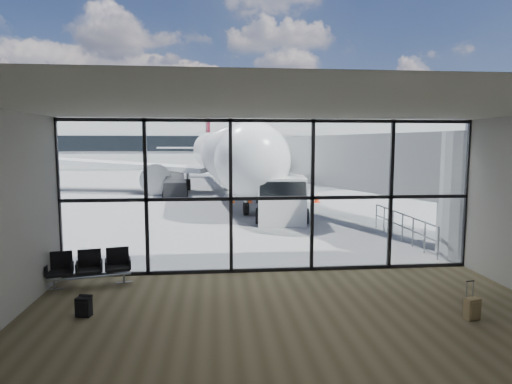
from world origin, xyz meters
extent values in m
plane|color=slate|center=(0.00, 40.00, 0.00)|extent=(220.00, 220.00, 0.00)
cube|color=brown|center=(0.00, -4.00, 0.01)|extent=(12.00, 8.00, 0.01)
cube|color=silver|center=(0.00, -4.00, 4.50)|extent=(12.00, 8.00, 0.02)
cube|color=beige|center=(0.00, -8.00, 2.25)|extent=(12.00, 0.02, 4.50)
cube|color=white|center=(0.00, 0.00, 2.25)|extent=(12.00, 0.04, 4.50)
cube|color=black|center=(0.00, 0.00, 0.06)|extent=(12.00, 0.12, 0.10)
cube|color=black|center=(0.00, 0.00, 2.20)|extent=(12.00, 0.12, 0.10)
cube|color=black|center=(0.00, 0.00, 4.44)|extent=(12.00, 0.12, 0.10)
cube|color=black|center=(-6.00, 0.00, 2.25)|extent=(0.10, 0.12, 4.50)
cube|color=black|center=(-3.60, 0.00, 2.25)|extent=(0.10, 0.12, 4.50)
cube|color=black|center=(-1.20, 0.00, 2.25)|extent=(0.10, 0.12, 4.50)
cube|color=black|center=(1.20, 0.00, 2.25)|extent=(0.10, 0.12, 4.50)
cube|color=black|center=(3.60, 0.00, 2.25)|extent=(0.10, 0.12, 4.50)
cube|color=black|center=(6.00, 0.00, 2.25)|extent=(0.10, 0.12, 4.50)
cylinder|color=#929596|center=(7.20, 1.00, 2.10)|extent=(2.80, 2.80, 4.20)
cube|color=#929596|center=(4.55, 8.00, 3.00)|extent=(7.45, 14.81, 2.40)
cube|color=#929596|center=(1.90, 15.00, 3.00)|extent=(2.60, 2.20, 2.60)
cylinder|color=gray|center=(1.10, 15.00, 0.90)|extent=(0.20, 0.20, 1.80)
cylinder|color=gray|center=(2.70, 15.00, 0.90)|extent=(0.20, 0.20, 1.80)
cylinder|color=black|center=(1.90, 15.00, 0.25)|extent=(1.80, 0.56, 0.56)
cylinder|color=gray|center=(5.60, 0.80, 0.55)|extent=(0.06, 0.06, 1.10)
cylinder|color=gray|center=(5.60, 1.70, 0.55)|extent=(0.06, 0.06, 1.10)
cylinder|color=gray|center=(5.60, 2.60, 0.55)|extent=(0.06, 0.06, 1.10)
cylinder|color=gray|center=(5.60, 3.50, 0.55)|extent=(0.06, 0.06, 1.10)
cylinder|color=gray|center=(5.60, 4.40, 0.55)|extent=(0.06, 0.06, 1.10)
cylinder|color=gray|center=(5.60, 5.30, 0.55)|extent=(0.06, 0.06, 1.10)
cylinder|color=gray|center=(5.60, 6.20, 0.55)|extent=(0.06, 0.06, 1.10)
cylinder|color=gray|center=(5.60, 3.50, 1.08)|extent=(0.06, 5.40, 0.06)
cylinder|color=gray|center=(5.60, 3.50, 0.60)|extent=(0.06, 5.40, 0.06)
cube|color=silver|center=(0.00, 62.00, 4.00)|extent=(80.00, 12.00, 8.00)
cube|color=black|center=(0.00, 55.90, 4.00)|extent=(80.00, 0.20, 2.40)
cube|color=silver|center=(-25.00, 62.00, 9.50)|extent=(10.00, 8.00, 3.00)
cube|color=silver|center=(18.00, 62.00, 9.00)|extent=(6.00, 6.00, 2.00)
cylinder|color=#382619|center=(-39.00, 72.00, 1.53)|extent=(0.50, 0.50, 3.06)
sphere|color=black|center=(-39.00, 72.00, 5.27)|extent=(5.61, 5.61, 5.61)
cylinder|color=#382619|center=(-33.00, 72.00, 1.71)|extent=(0.50, 0.50, 3.42)
sphere|color=black|center=(-33.00, 72.00, 5.89)|extent=(6.27, 6.27, 6.27)
cylinder|color=#382619|center=(-27.00, 72.00, 1.35)|extent=(0.50, 0.50, 2.70)
sphere|color=black|center=(-27.00, 72.00, 4.65)|extent=(4.95, 4.95, 4.95)
cylinder|color=#382619|center=(-21.00, 72.00, 1.53)|extent=(0.50, 0.50, 3.06)
sphere|color=black|center=(-21.00, 72.00, 5.27)|extent=(5.61, 5.61, 5.61)
cylinder|color=#382619|center=(-15.00, 72.00, 1.71)|extent=(0.50, 0.50, 3.42)
sphere|color=black|center=(-15.00, 72.00, 5.89)|extent=(6.27, 6.27, 6.27)
cube|color=gray|center=(-5.00, -0.84, 0.24)|extent=(2.09, 0.56, 0.04)
cube|color=black|center=(-5.71, -1.01, 0.43)|extent=(0.71, 0.68, 0.08)
cube|color=black|center=(-5.77, -0.74, 0.68)|extent=(0.60, 0.20, 0.53)
cube|color=black|center=(-5.00, -0.84, 0.43)|extent=(0.71, 0.68, 0.08)
cube|color=black|center=(-5.06, -0.58, 0.68)|extent=(0.60, 0.20, 0.53)
cube|color=black|center=(-4.29, -0.68, 0.43)|extent=(0.71, 0.68, 0.08)
cube|color=black|center=(-4.36, -0.41, 0.68)|extent=(0.60, 0.20, 0.53)
cylinder|color=gray|center=(-5.85, -1.04, 0.12)|extent=(0.06, 0.06, 0.24)
cylinder|color=gray|center=(-4.15, -0.65, 0.12)|extent=(0.06, 0.06, 0.24)
cube|color=black|center=(-4.54, -2.94, 0.22)|extent=(0.35, 0.26, 0.43)
cube|color=black|center=(-4.57, -3.06, 0.22)|extent=(0.26, 0.12, 0.30)
cylinder|color=black|center=(-4.52, -2.85, 0.43)|extent=(0.31, 0.15, 0.08)
cube|color=#927C51|center=(3.83, -3.91, 0.25)|extent=(0.34, 0.25, 0.46)
cube|color=#927C51|center=(3.85, -4.01, 0.25)|extent=(0.26, 0.09, 0.34)
cylinder|color=gray|center=(3.73, -3.85, 0.64)|extent=(0.02, 0.02, 0.38)
cylinder|color=gray|center=(3.89, -3.81, 0.64)|extent=(0.02, 0.02, 0.38)
cube|color=black|center=(3.81, -3.83, 0.83)|extent=(0.21, 0.07, 0.02)
cylinder|color=black|center=(3.73, -3.85, 0.03)|extent=(0.04, 0.06, 0.05)
cylinder|color=black|center=(3.89, -3.81, 0.03)|extent=(0.04, 0.06, 0.05)
cylinder|color=silver|center=(-1.06, 23.41, 3.03)|extent=(6.14, 30.48, 3.73)
sphere|color=silver|center=(0.15, 8.32, 3.03)|extent=(3.73, 3.73, 3.73)
cone|color=silver|center=(-2.47, 41.01, 3.33)|extent=(4.21, 6.33, 3.73)
cube|color=black|center=(0.10, 8.92, 3.53)|extent=(2.31, 1.38, 0.50)
cube|color=silver|center=(-9.69, 23.73, 2.17)|extent=(15.52, 6.85, 1.20)
cylinder|color=black|center=(-6.21, 21.98, 1.16)|extent=(2.39, 3.59, 2.12)
cube|color=silver|center=(-5.65, 40.25, 3.43)|extent=(5.74, 2.52, 0.18)
cube|color=silver|center=(7.41, 25.10, 2.17)|extent=(15.30, 8.98, 1.20)
cylinder|color=black|center=(4.25, 22.82, 1.16)|extent=(2.39, 3.59, 2.12)
cube|color=silver|center=(0.79, 40.77, 3.43)|extent=(5.84, 3.33, 0.18)
cube|color=#5C0D1B|center=(-2.47, 41.01, 6.66)|extent=(0.61, 3.85, 6.06)
cylinder|color=gray|center=(-0.01, 10.33, 0.71)|extent=(0.20, 0.20, 1.41)
cylinder|color=black|center=(-0.01, 10.33, 0.35)|extent=(0.31, 0.72, 0.71)
cylinder|color=black|center=(-3.92, 23.68, 0.45)|extent=(0.53, 1.00, 0.97)
cylinder|color=black|center=(1.72, 24.14, 0.45)|extent=(0.53, 1.00, 0.97)
cube|color=silver|center=(1.73, 9.24, 1.11)|extent=(2.87, 5.36, 2.22)
cube|color=black|center=(1.48, 7.37, 1.72)|extent=(2.27, 1.60, 0.78)
cylinder|color=black|center=(0.41, 7.74, 0.39)|extent=(0.38, 0.81, 0.78)
cylinder|color=black|center=(2.61, 7.44, 0.39)|extent=(0.38, 0.81, 0.78)
cylinder|color=black|center=(0.85, 11.04, 0.39)|extent=(0.38, 0.81, 0.78)
cylinder|color=black|center=(3.05, 10.75, 0.39)|extent=(0.38, 0.81, 0.78)
cube|color=black|center=(-4.54, 18.93, 0.61)|extent=(1.85, 3.46, 1.11)
cube|color=black|center=(-4.66, 20.26, 1.45)|extent=(1.58, 2.88, 1.15)
cylinder|color=black|center=(-5.22, 17.75, 0.28)|extent=(0.27, 0.57, 0.56)
cylinder|color=black|center=(-3.67, 17.89, 0.28)|extent=(0.27, 0.57, 0.56)
cylinder|color=black|center=(-5.41, 19.97, 0.28)|extent=(0.27, 0.57, 0.56)
cylinder|color=black|center=(-3.86, 20.10, 0.28)|extent=(0.27, 0.57, 0.56)
cube|color=gold|center=(-12.12, 13.46, 0.43)|extent=(2.31, 3.00, 0.76)
cube|color=gray|center=(-12.37, 14.17, 1.52)|extent=(1.97, 2.47, 1.40)
cylinder|color=black|center=(-12.52, 12.31, 0.21)|extent=(0.32, 0.46, 0.42)
cylinder|color=black|center=(-11.09, 12.82, 0.21)|extent=(0.32, 0.46, 0.42)
cylinder|color=black|center=(-13.15, 14.10, 0.21)|extent=(0.32, 0.46, 0.42)
cylinder|color=black|center=(-11.72, 14.60, 0.21)|extent=(0.32, 0.46, 0.42)
cube|color=#FF450D|center=(0.54, 15.35, 0.02)|extent=(0.46, 0.46, 0.03)
cone|color=#FF450D|center=(0.54, 15.35, 0.33)|extent=(0.44, 0.44, 0.66)
cube|color=#FF650D|center=(-0.57, 15.31, 0.01)|extent=(0.41, 0.41, 0.03)
cone|color=#FF650D|center=(-0.57, 15.31, 0.29)|extent=(0.39, 0.39, 0.59)
cube|color=#FF350D|center=(5.00, 15.01, 0.01)|extent=(0.41, 0.41, 0.03)
cone|color=#FF350D|center=(5.00, 15.01, 0.29)|extent=(0.39, 0.39, 0.59)
camera|label=1|loc=(-1.65, -12.28, 3.74)|focal=30.00mm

